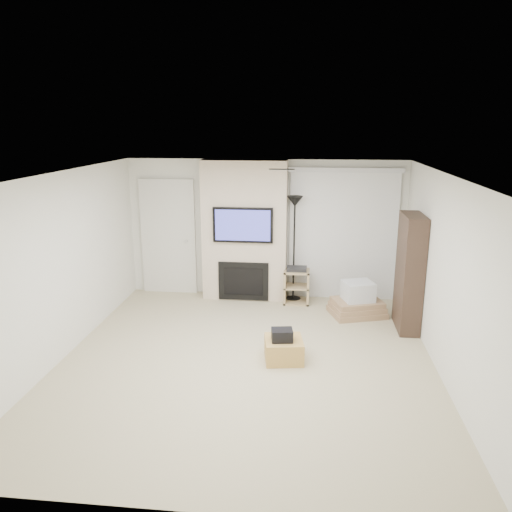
# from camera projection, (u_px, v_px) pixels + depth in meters

# --- Properties ---
(floor) EXTENTS (5.00, 5.50, 0.00)m
(floor) POSITION_uv_depth(u_px,v_px,m) (247.00, 361.00, 6.75)
(floor) COLOR #BFB18B
(floor) RESTS_ON ground
(ceiling) EXTENTS (5.00, 5.50, 0.00)m
(ceiling) POSITION_uv_depth(u_px,v_px,m) (246.00, 175.00, 6.10)
(ceiling) COLOR white
(ceiling) RESTS_ON wall_back
(wall_back) EXTENTS (5.00, 0.00, 2.50)m
(wall_back) POSITION_uv_depth(u_px,v_px,m) (265.00, 229.00, 9.07)
(wall_back) COLOR white
(wall_back) RESTS_ON ground
(wall_front) EXTENTS (5.00, 0.00, 2.50)m
(wall_front) POSITION_uv_depth(u_px,v_px,m) (200.00, 377.00, 3.78)
(wall_front) COLOR white
(wall_front) RESTS_ON ground
(wall_left) EXTENTS (0.00, 5.50, 2.50)m
(wall_left) POSITION_uv_depth(u_px,v_px,m) (61.00, 267.00, 6.68)
(wall_left) COLOR white
(wall_left) RESTS_ON ground
(wall_right) EXTENTS (0.00, 5.50, 2.50)m
(wall_right) POSITION_uv_depth(u_px,v_px,m) (446.00, 279.00, 6.17)
(wall_right) COLOR white
(wall_right) RESTS_ON ground
(hvac_vent) EXTENTS (0.35, 0.18, 0.01)m
(hvac_vent) POSITION_uv_depth(u_px,v_px,m) (282.00, 169.00, 6.83)
(hvac_vent) COLOR silver
(hvac_vent) RESTS_ON ceiling
(ottoman) EXTENTS (0.57, 0.57, 0.30)m
(ottoman) POSITION_uv_depth(u_px,v_px,m) (284.00, 350.00, 6.74)
(ottoman) COLOR tan
(ottoman) RESTS_ON floor
(black_bag) EXTENTS (0.31, 0.26, 0.16)m
(black_bag) POSITION_uv_depth(u_px,v_px,m) (282.00, 335.00, 6.64)
(black_bag) COLOR black
(black_bag) RESTS_ON ottoman
(fireplace_wall) EXTENTS (1.50, 0.47, 2.50)m
(fireplace_wall) POSITION_uv_depth(u_px,v_px,m) (245.00, 232.00, 8.90)
(fireplace_wall) COLOR beige
(fireplace_wall) RESTS_ON floor
(entry_door) EXTENTS (1.02, 0.11, 2.14)m
(entry_door) POSITION_uv_depth(u_px,v_px,m) (169.00, 237.00, 9.27)
(entry_door) COLOR silver
(entry_door) RESTS_ON floor
(vertical_blinds) EXTENTS (1.98, 0.10, 2.37)m
(vertical_blinds) POSITION_uv_depth(u_px,v_px,m) (343.00, 230.00, 8.87)
(vertical_blinds) COLOR silver
(vertical_blinds) RESTS_ON floor
(floor_lamp) EXTENTS (0.28, 0.28, 1.89)m
(floor_lamp) POSITION_uv_depth(u_px,v_px,m) (295.00, 219.00, 8.69)
(floor_lamp) COLOR black
(floor_lamp) RESTS_ON floor
(av_stand) EXTENTS (0.45, 0.38, 0.66)m
(av_stand) POSITION_uv_depth(u_px,v_px,m) (297.00, 284.00, 8.85)
(av_stand) COLOR tan
(av_stand) RESTS_ON floor
(box_stack) EXTENTS (1.02, 0.88, 0.58)m
(box_stack) POSITION_uv_depth(u_px,v_px,m) (357.00, 302.00, 8.31)
(box_stack) COLOR tan
(box_stack) RESTS_ON floor
(bookshelf) EXTENTS (0.30, 0.80, 1.80)m
(bookshelf) POSITION_uv_depth(u_px,v_px,m) (409.00, 273.00, 7.61)
(bookshelf) COLOR #30221A
(bookshelf) RESTS_ON floor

